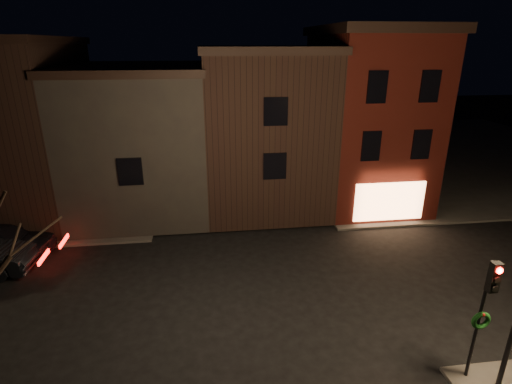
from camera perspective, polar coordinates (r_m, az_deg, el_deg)
ground at (r=17.12m, az=0.65°, el=-13.90°), size 120.00×120.00×0.00m
sidewalk_far_right at (r=41.61m, az=24.88°, el=5.24°), size 30.00×30.00×0.12m
corner_building at (r=25.86m, az=15.72°, el=10.25°), size 6.50×8.50×10.50m
row_building_a at (r=25.20m, az=0.73°, el=9.44°), size 7.30×10.30×9.40m
row_building_b at (r=25.33m, az=-15.88°, el=7.56°), size 7.80×10.30×8.40m
row_building_c at (r=27.22m, az=-31.43°, el=7.83°), size 7.30×10.30×9.90m
traffic_signal at (r=13.30m, az=29.96°, el=-13.66°), size 0.58×0.38×4.05m
parked_car_a at (r=22.75m, az=-32.55°, el=-5.90°), size 4.82×2.20×1.60m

